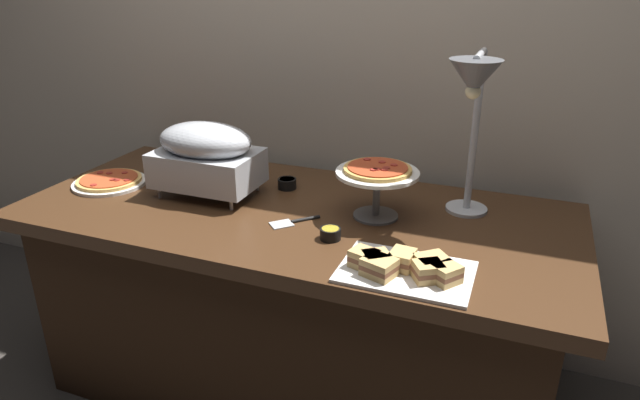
# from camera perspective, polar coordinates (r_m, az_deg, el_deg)

# --- Properties ---
(ground_plane) EXTENTS (8.00, 8.00, 0.00)m
(ground_plane) POSITION_cam_1_polar(r_m,az_deg,el_deg) (2.32, -2.33, -18.40)
(ground_plane) COLOR #38332D
(back_wall) EXTENTS (4.40, 0.04, 2.40)m
(back_wall) POSITION_cam_1_polar(r_m,az_deg,el_deg) (2.24, 2.43, 14.31)
(back_wall) COLOR #B7A893
(back_wall) RESTS_ON ground_plane
(buffet_table) EXTENTS (1.90, 0.84, 0.76)m
(buffet_table) POSITION_cam_1_polar(r_m,az_deg,el_deg) (2.09, -2.49, -10.42)
(buffet_table) COLOR #422816
(buffet_table) RESTS_ON ground_plane
(chafing_dish) EXTENTS (0.37, 0.24, 0.27)m
(chafing_dish) POSITION_cam_1_polar(r_m,az_deg,el_deg) (2.03, -11.61, 4.58)
(chafing_dish) COLOR #B7BABF
(chafing_dish) RESTS_ON buffet_table
(heat_lamp) EXTENTS (0.15, 0.34, 0.55)m
(heat_lamp) POSITION_cam_1_polar(r_m,az_deg,el_deg) (1.69, 15.54, 10.27)
(heat_lamp) COLOR #B7BABF
(heat_lamp) RESTS_ON buffet_table
(pizza_plate_front) EXTENTS (0.27, 0.27, 0.03)m
(pizza_plate_front) POSITION_cam_1_polar(r_m,az_deg,el_deg) (2.27, -20.85, 1.81)
(pizza_plate_front) COLOR white
(pizza_plate_front) RESTS_ON buffet_table
(pizza_plate_center) EXTENTS (0.27, 0.27, 0.18)m
(pizza_plate_center) POSITION_cam_1_polar(r_m,az_deg,el_deg) (1.81, 5.91, 2.42)
(pizza_plate_center) COLOR #595B60
(pizza_plate_center) RESTS_ON buffet_table
(sandwich_platter) EXTENTS (0.36, 0.24, 0.06)m
(sandwich_platter) POSITION_cam_1_polar(r_m,az_deg,el_deg) (1.52, 8.66, -6.87)
(sandwich_platter) COLOR white
(sandwich_platter) RESTS_ON buffet_table
(sauce_cup_near) EXTENTS (0.07, 0.07, 0.04)m
(sauce_cup_near) POSITION_cam_1_polar(r_m,az_deg,el_deg) (2.09, -3.41, 1.74)
(sauce_cup_near) COLOR black
(sauce_cup_near) RESTS_ON buffet_table
(sauce_cup_far) EXTENTS (0.06, 0.06, 0.04)m
(sauce_cup_far) POSITION_cam_1_polar(r_m,az_deg,el_deg) (1.70, 1.07, -3.44)
(sauce_cup_far) COLOR black
(sauce_cup_far) RESTS_ON buffet_table
(serving_spatula) EXTENTS (0.14, 0.15, 0.01)m
(serving_spatula) POSITION_cam_1_polar(r_m,az_deg,el_deg) (1.81, -2.77, -2.26)
(serving_spatula) COLOR #B7BABF
(serving_spatula) RESTS_ON buffet_table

